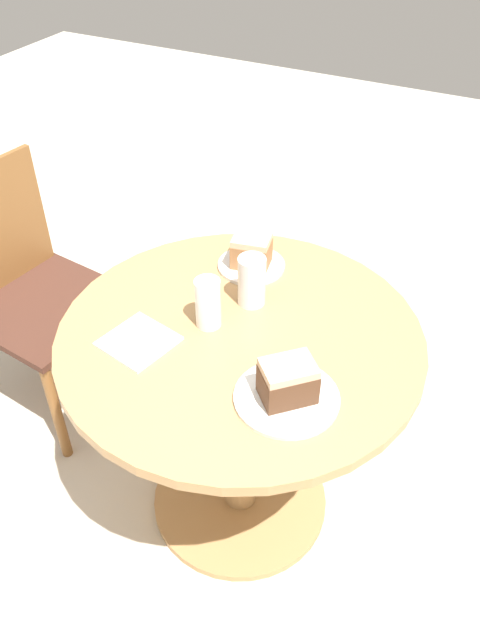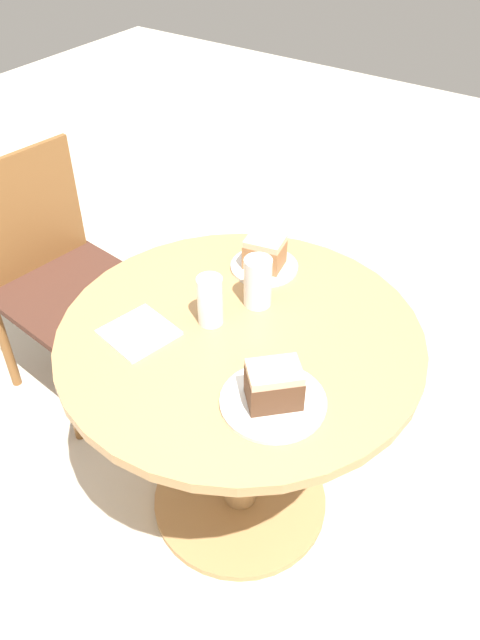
{
  "view_description": "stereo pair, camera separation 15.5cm",
  "coord_description": "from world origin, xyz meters",
  "px_view_note": "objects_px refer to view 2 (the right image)",
  "views": [
    {
      "loc": [
        -1.06,
        -0.54,
        1.77
      ],
      "look_at": [
        0.0,
        0.0,
        0.77
      ],
      "focal_mm": 35.0,
      "sensor_mm": 36.0,
      "label": 1
    },
    {
      "loc": [
        -0.98,
        -0.67,
        1.77
      ],
      "look_at": [
        0.0,
        0.0,
        0.77
      ],
      "focal_mm": 35.0,
      "sensor_mm": 36.0,
      "label": 2
    }
  ],
  "objects_px": {
    "glass_water": "(258,285)",
    "plate_near": "(273,402)",
    "chair": "(59,276)",
    "glass_lemonade": "(210,303)",
    "plate_far": "(264,267)",
    "cake_slice_near": "(274,385)",
    "cake_slice_far": "(265,252)"
  },
  "relations": [
    {
      "from": "cake_slice_far",
      "to": "chair",
      "type": "bearing_deg",
      "value": 99.77
    },
    {
      "from": "plate_near",
      "to": "plate_far",
      "type": "height_order",
      "value": "same"
    },
    {
      "from": "cake_slice_far",
      "to": "glass_lemonade",
      "type": "relative_size",
      "value": 0.88
    },
    {
      "from": "chair",
      "to": "plate_near",
      "type": "xyz_separation_m",
      "value": [
        -0.29,
        -1.07,
        0.27
      ]
    },
    {
      "from": "chair",
      "to": "glass_lemonade",
      "type": "height_order",
      "value": "chair"
    },
    {
      "from": "cake_slice_far",
      "to": "glass_lemonade",
      "type": "height_order",
      "value": "glass_lemonade"
    },
    {
      "from": "plate_near",
      "to": "glass_water",
      "type": "distance_m",
      "value": 0.37
    },
    {
      "from": "cake_slice_far",
      "to": "glass_lemonade",
      "type": "bearing_deg",
      "value": -176.82
    },
    {
      "from": "plate_far",
      "to": "cake_slice_near",
      "type": "relative_size",
      "value": 1.34
    },
    {
      "from": "plate_near",
      "to": "glass_water",
      "type": "bearing_deg",
      "value": 38.83
    },
    {
      "from": "plate_near",
      "to": "glass_lemonade",
      "type": "height_order",
      "value": "glass_lemonade"
    },
    {
      "from": "chair",
      "to": "glass_water",
      "type": "relative_size",
      "value": 6.34
    },
    {
      "from": "plate_near",
      "to": "glass_water",
      "type": "xyz_separation_m",
      "value": [
        0.28,
        0.23,
        0.06
      ]
    },
    {
      "from": "plate_far",
      "to": "glass_water",
      "type": "relative_size",
      "value": 1.39
    },
    {
      "from": "chair",
      "to": "plate_far",
      "type": "xyz_separation_m",
      "value": [
        0.13,
        -0.77,
        0.27
      ]
    },
    {
      "from": "cake_slice_near",
      "to": "plate_near",
      "type": "bearing_deg",
      "value": 90.0
    },
    {
      "from": "chair",
      "to": "plate_far",
      "type": "bearing_deg",
      "value": -73.27
    },
    {
      "from": "plate_near",
      "to": "cake_slice_near",
      "type": "height_order",
      "value": "cake_slice_near"
    },
    {
      "from": "chair",
      "to": "glass_water",
      "type": "bearing_deg",
      "value": -83.95
    },
    {
      "from": "cake_slice_far",
      "to": "plate_far",
      "type": "bearing_deg",
      "value": 0.0
    },
    {
      "from": "glass_lemonade",
      "to": "chair",
      "type": "bearing_deg",
      "value": 79.59
    },
    {
      "from": "chair",
      "to": "cake_slice_far",
      "type": "relative_size",
      "value": 7.36
    },
    {
      "from": "cake_slice_near",
      "to": "chair",
      "type": "bearing_deg",
      "value": 74.65
    },
    {
      "from": "chair",
      "to": "cake_slice_near",
      "type": "relative_size",
      "value": 6.11
    },
    {
      "from": "plate_near",
      "to": "glass_lemonade",
      "type": "relative_size",
      "value": 1.76
    },
    {
      "from": "cake_slice_near",
      "to": "glass_water",
      "type": "bearing_deg",
      "value": 38.83
    },
    {
      "from": "cake_slice_near",
      "to": "cake_slice_far",
      "type": "bearing_deg",
      "value": 34.91
    },
    {
      "from": "plate_far",
      "to": "glass_water",
      "type": "xyz_separation_m",
      "value": [
        -0.15,
        -0.07,
        0.06
      ]
    },
    {
      "from": "plate_near",
      "to": "cake_slice_near",
      "type": "relative_size",
      "value": 1.66
    },
    {
      "from": "glass_lemonade",
      "to": "plate_far",
      "type": "bearing_deg",
      "value": 3.18
    },
    {
      "from": "cake_slice_near",
      "to": "glass_lemonade",
      "type": "xyz_separation_m",
      "value": [
        0.15,
        0.28,
        0.0
      ]
    },
    {
      "from": "glass_water",
      "to": "plate_near",
      "type": "bearing_deg",
      "value": -141.17
    }
  ]
}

